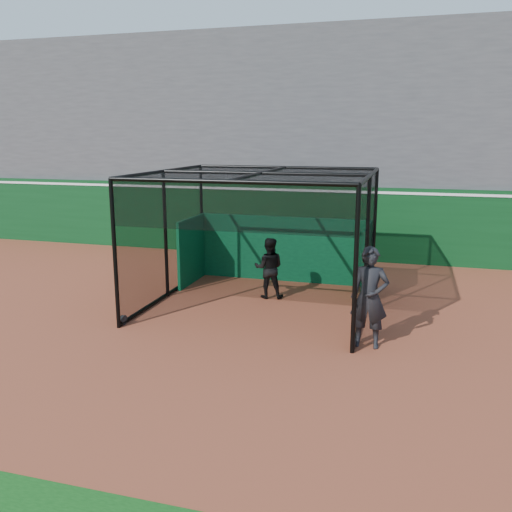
# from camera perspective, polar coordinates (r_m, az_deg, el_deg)

# --- Properties ---
(ground) EXTENTS (120.00, 120.00, 0.00)m
(ground) POSITION_cam_1_polar(r_m,az_deg,el_deg) (11.55, -5.69, -8.70)
(ground) COLOR #98462C
(ground) RESTS_ON ground
(outfield_wall) EXTENTS (50.00, 0.50, 2.50)m
(outfield_wall) POSITION_cam_1_polar(r_m,az_deg,el_deg) (19.14, 3.68, 3.84)
(outfield_wall) COLOR #0A3B17
(outfield_wall) RESTS_ON ground
(grandstand) EXTENTS (50.00, 7.85, 8.95)m
(grandstand) POSITION_cam_1_polar(r_m,az_deg,el_deg) (22.62, 5.92, 13.24)
(grandstand) COLOR #4C4C4F
(grandstand) RESTS_ON ground
(batting_cage) EXTENTS (5.24, 5.14, 3.29)m
(batting_cage) POSITION_cam_1_polar(r_m,az_deg,el_deg) (13.39, 0.53, 1.64)
(batting_cage) COLOR black
(batting_cage) RESTS_ON ground
(batter) EXTENTS (0.88, 0.74, 1.60)m
(batter) POSITION_cam_1_polar(r_m,az_deg,el_deg) (14.14, 1.37, -1.27)
(batter) COLOR black
(batter) RESTS_ON ground
(on_deck_player) EXTENTS (0.75, 0.49, 2.05)m
(on_deck_player) POSITION_cam_1_polar(r_m,az_deg,el_deg) (11.04, 11.84, -4.31)
(on_deck_player) COLOR black
(on_deck_player) RESTS_ON ground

